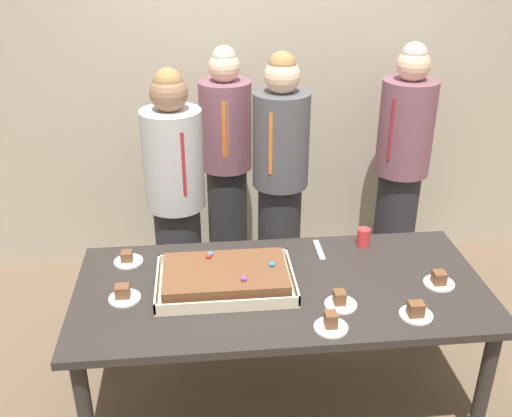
# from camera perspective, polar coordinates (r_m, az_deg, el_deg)

# --- Properties ---
(ground_plane) EXTENTS (12.00, 12.00, 0.00)m
(ground_plane) POSITION_cam_1_polar(r_m,az_deg,el_deg) (3.32, 2.21, -17.94)
(ground_plane) COLOR brown
(interior_back_panel) EXTENTS (8.00, 0.12, 3.00)m
(interior_back_panel) POSITION_cam_1_polar(r_m,az_deg,el_deg) (4.06, -0.54, 14.65)
(interior_back_panel) COLOR #B2A893
(interior_back_panel) RESTS_ON ground_plane
(party_table) EXTENTS (2.00, 0.92, 0.72)m
(party_table) POSITION_cam_1_polar(r_m,az_deg,el_deg) (2.91, 2.43, -8.76)
(party_table) COLOR #2D2826
(party_table) RESTS_ON ground_plane
(sheet_cake) EXTENTS (0.66, 0.44, 0.12)m
(sheet_cake) POSITION_cam_1_polar(r_m,az_deg,el_deg) (2.84, -3.01, -6.78)
(sheet_cake) COLOR beige
(sheet_cake) RESTS_ON party_table
(plated_slice_near_left) EXTENTS (0.15, 0.15, 0.08)m
(plated_slice_near_left) POSITION_cam_1_polar(r_m,az_deg,el_deg) (2.60, 7.31, -11.09)
(plated_slice_near_left) COLOR white
(plated_slice_near_left) RESTS_ON party_table
(plated_slice_near_right) EXTENTS (0.15, 0.15, 0.07)m
(plated_slice_near_right) POSITION_cam_1_polar(r_m,az_deg,el_deg) (2.99, 17.42, -6.72)
(plated_slice_near_right) COLOR white
(plated_slice_near_right) RESTS_ON party_table
(plated_slice_far_left) EXTENTS (0.15, 0.15, 0.07)m
(plated_slice_far_left) POSITION_cam_1_polar(r_m,az_deg,el_deg) (2.75, 8.21, -8.95)
(plated_slice_far_left) COLOR white
(plated_slice_far_left) RESTS_ON party_table
(plated_slice_far_right) EXTENTS (0.15, 0.15, 0.07)m
(plated_slice_far_right) POSITION_cam_1_polar(r_m,az_deg,el_deg) (2.83, -12.79, -8.20)
(plated_slice_far_right) COLOR white
(plated_slice_far_right) RESTS_ON party_table
(plated_slice_center_front) EXTENTS (0.15, 0.15, 0.08)m
(plated_slice_center_front) POSITION_cam_1_polar(r_m,az_deg,el_deg) (2.74, 15.33, -9.70)
(plated_slice_center_front) COLOR white
(plated_slice_center_front) RESTS_ON party_table
(plated_slice_center_back) EXTENTS (0.15, 0.15, 0.06)m
(plated_slice_center_back) POSITION_cam_1_polar(r_m,az_deg,el_deg) (3.11, -12.40, -4.85)
(plated_slice_center_back) COLOR white
(plated_slice_center_back) RESTS_ON party_table
(drink_cup_nearest) EXTENTS (0.07, 0.07, 0.10)m
(drink_cup_nearest) POSITION_cam_1_polar(r_m,az_deg,el_deg) (3.23, 10.45, -2.77)
(drink_cup_nearest) COLOR red
(drink_cup_nearest) RESTS_ON party_table
(cake_server_utensil) EXTENTS (0.03, 0.20, 0.01)m
(cake_server_utensil) POSITION_cam_1_polar(r_m,az_deg,el_deg) (3.17, 6.17, -4.02)
(cake_server_utensil) COLOR silver
(cake_server_utensil) RESTS_ON party_table
(person_serving_front) EXTENTS (0.33, 0.33, 1.66)m
(person_serving_front) POSITION_cam_1_polar(r_m,az_deg,el_deg) (3.79, -2.88, 3.69)
(person_serving_front) COLOR #28282D
(person_serving_front) RESTS_ON ground_plane
(person_green_shirt_behind) EXTENTS (0.33, 0.33, 1.69)m
(person_green_shirt_behind) POSITION_cam_1_polar(r_m,az_deg,el_deg) (3.48, 2.35, 1.94)
(person_green_shirt_behind) COLOR #28282D
(person_green_shirt_behind) RESTS_ON ground_plane
(person_striped_tie_right) EXTENTS (0.35, 0.35, 1.62)m
(person_striped_tie_right) POSITION_cam_1_polar(r_m,az_deg,el_deg) (3.47, -7.82, 0.78)
(person_striped_tie_right) COLOR #28282D
(person_striped_tie_right) RESTS_ON ground_plane
(person_far_right_suit) EXTENTS (0.36, 0.36, 1.66)m
(person_far_right_suit) POSITION_cam_1_polar(r_m,az_deg,el_deg) (4.02, 14.01, 4.19)
(person_far_right_suit) COLOR #28282D
(person_far_right_suit) RESTS_ON ground_plane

